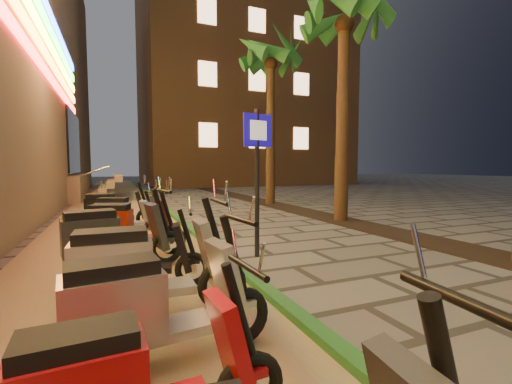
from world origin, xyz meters
name	(u,v)px	position (x,y,z in m)	size (l,w,h in m)	color
parking_strip	(117,218)	(-2.60, 10.00, 0.01)	(3.40, 60.00, 0.01)	#8C7251
green_curb	(172,214)	(-0.90, 10.00, 0.05)	(0.18, 60.00, 0.10)	#215A25
planting_strip	(390,232)	(3.60, 5.00, 0.01)	(1.20, 40.00, 0.02)	black
apartment_block	(236,58)	(9.00, 32.00, 12.50)	(18.00, 16.06, 25.00)	brown
palm_c	(344,23)	(3.60, 7.00, 5.73)	(2.97, 3.02, 6.91)	#472D19
palm_d	(271,64)	(3.60, 12.00, 5.94)	(2.97, 3.02, 7.16)	#472D19
pedestrian_sign	(257,162)	(-0.30, 4.17, 1.69)	(0.57, 0.14, 2.61)	black
scooter_5	(149,307)	(-2.41, 1.30, 0.52)	(1.71, 0.66, 1.20)	black
scooter_6	(141,269)	(-2.41, 2.24, 0.56)	(1.81, 0.64, 1.28)	black
scooter_7	(136,256)	(-2.40, 3.22, 0.46)	(1.50, 0.64, 1.05)	black
scooter_8	(111,237)	(-2.71, 4.12, 0.55)	(1.80, 0.80, 1.27)	black
scooter_9	(125,227)	(-2.47, 5.18, 0.53)	(1.70, 0.91, 1.21)	black
scooter_10	(118,222)	(-2.59, 6.05, 0.48)	(1.57, 0.75, 1.10)	black
scooter_11	(125,215)	(-2.43, 6.98, 0.51)	(1.64, 0.88, 1.17)	black
scooter_12	(112,210)	(-2.70, 7.89, 0.53)	(1.72, 0.60, 1.22)	black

